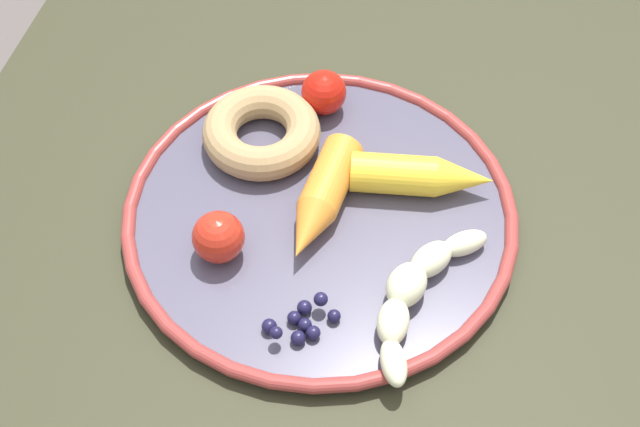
# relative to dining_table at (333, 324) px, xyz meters

# --- Properties ---
(dining_table) EXTENTS (1.29, 0.73, 0.75)m
(dining_table) POSITION_rel_dining_table_xyz_m (0.00, 0.00, 0.00)
(dining_table) COLOR #30301D
(dining_table) RESTS_ON ground_plane
(plate) EXTENTS (0.33, 0.33, 0.02)m
(plate) POSITION_rel_dining_table_xyz_m (-0.04, -0.02, 0.10)
(plate) COLOR #4B485B
(plate) RESTS_ON dining_table
(banana) EXTENTS (0.16, 0.08, 0.03)m
(banana) POSITION_rel_dining_table_xyz_m (0.02, 0.07, 0.11)
(banana) COLOR beige
(banana) RESTS_ON plate
(carrot_orange) EXTENTS (0.12, 0.05, 0.03)m
(carrot_orange) POSITION_rel_dining_table_xyz_m (-0.04, -0.02, 0.12)
(carrot_orange) COLOR orange
(carrot_orange) RESTS_ON plate
(carrot_yellow) EXTENTS (0.05, 0.12, 0.03)m
(carrot_yellow) POSITION_rel_dining_table_xyz_m (-0.09, 0.06, 0.12)
(carrot_yellow) COLOR yellow
(carrot_yellow) RESTS_ON plate
(donut) EXTENTS (0.15, 0.15, 0.03)m
(donut) POSITION_rel_dining_table_xyz_m (-0.11, -0.09, 0.12)
(donut) COLOR tan
(donut) RESTS_ON plate
(blueberry_pile) EXTENTS (0.05, 0.06, 0.02)m
(blueberry_pile) POSITION_rel_dining_table_xyz_m (0.07, -0.01, 0.11)
(blueberry_pile) COLOR #191638
(blueberry_pile) RESTS_ON plate
(tomato_near) EXTENTS (0.04, 0.04, 0.04)m
(tomato_near) POSITION_rel_dining_table_xyz_m (0.01, -0.09, 0.12)
(tomato_near) COLOR red
(tomato_near) RESTS_ON plate
(tomato_mid) EXTENTS (0.04, 0.04, 0.04)m
(tomato_mid) POSITION_rel_dining_table_xyz_m (-0.16, -0.05, 0.12)
(tomato_mid) COLOR red
(tomato_mid) RESTS_ON plate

